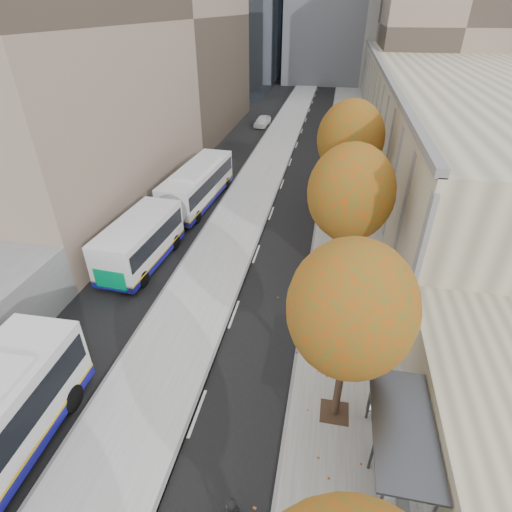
# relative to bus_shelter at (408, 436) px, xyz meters

# --- Properties ---
(bus_platform) EXTENTS (4.25, 150.00, 0.15)m
(bus_platform) POSITION_rel_bus_shelter_xyz_m (-9.56, 24.04, -2.11)
(bus_platform) COLOR #AFAFAF
(bus_platform) RESTS_ON ground
(sidewalk) EXTENTS (4.75, 150.00, 0.08)m
(sidewalk) POSITION_rel_bus_shelter_xyz_m (-1.56, 24.04, -2.15)
(sidewalk) COLOR gray
(sidewalk) RESTS_ON ground
(building_tan) EXTENTS (18.00, 92.00, 8.00)m
(building_tan) POSITION_rel_bus_shelter_xyz_m (9.81, 53.04, 1.81)
(building_tan) COLOR gray
(building_tan) RESTS_ON ground
(building_midrise) EXTENTS (24.00, 46.00, 25.00)m
(building_midrise) POSITION_rel_bus_shelter_xyz_m (-28.19, 30.04, 10.31)
(building_midrise) COLOR gray
(building_midrise) RESTS_ON ground
(bus_shelter) EXTENTS (1.90, 4.40, 2.53)m
(bus_shelter) POSITION_rel_bus_shelter_xyz_m (0.00, 0.00, 0.00)
(bus_shelter) COLOR #383A3F
(bus_shelter) RESTS_ON sidewalk
(tree_c) EXTENTS (4.20, 4.20, 7.28)m
(tree_c) POSITION_rel_bus_shelter_xyz_m (-2.09, 2.04, 3.06)
(tree_c) COLOR #321C16
(tree_c) RESTS_ON sidewalk
(tree_d) EXTENTS (4.40, 4.40, 7.60)m
(tree_d) POSITION_rel_bus_shelter_xyz_m (-2.09, 11.04, 3.28)
(tree_d) COLOR #321C16
(tree_d) RESTS_ON sidewalk
(tree_e) EXTENTS (4.60, 4.60, 7.92)m
(tree_e) POSITION_rel_bus_shelter_xyz_m (-2.09, 20.04, 3.50)
(tree_e) COLOR #321C16
(tree_e) RESTS_ON sidewalk
(bus_far) EXTENTS (3.66, 17.52, 2.90)m
(bus_far) POSITION_rel_bus_shelter_xyz_m (-13.58, 15.92, -0.60)
(bus_far) COLOR silver
(bus_far) RESTS_ON ground
(distant_car) EXTENTS (1.93, 4.08, 1.35)m
(distant_car) POSITION_rel_bus_shelter_xyz_m (-12.66, 44.48, -1.51)
(distant_car) COLOR silver
(distant_car) RESTS_ON ground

